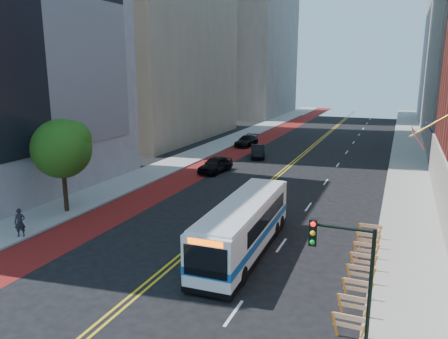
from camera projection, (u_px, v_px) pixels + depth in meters
name	position (u px, v px, depth m)	size (l,w,h in m)	color
ground	(160.00, 274.00, 22.35)	(160.00, 160.00, 0.00)	black
sidewalk_left	(199.00, 153.00, 53.81)	(4.00, 140.00, 0.15)	gray
sidewalk_right	(409.00, 170.00, 45.02)	(4.00, 140.00, 0.15)	gray
bus_lane_paint	(228.00, 156.00, 52.40)	(3.60, 140.00, 0.01)	#5F0D12
center_line_inner	(293.00, 161.00, 49.50)	(0.14, 140.00, 0.01)	gold
center_line_outer	(296.00, 162.00, 49.36)	(0.14, 140.00, 0.01)	gold
lane_dashes	(347.00, 152.00, 54.89)	(0.14, 98.20, 0.01)	silver
construction_barriers	(362.00, 266.00, 21.77)	(1.42, 10.91, 1.00)	orange
street_tree	(63.00, 146.00, 30.82)	(4.20, 4.20, 6.70)	black
traffic_signal	(345.00, 265.00, 14.89)	(2.21, 0.34, 5.07)	black
transit_bus	(244.00, 226.00, 24.69)	(2.77, 11.22, 3.07)	silver
car_a	(215.00, 165.00, 44.11)	(1.89, 4.71, 1.60)	black
car_b	(258.00, 151.00, 51.53)	(1.56, 4.47, 1.47)	black
car_c	(247.00, 141.00, 59.17)	(1.99, 4.89, 1.42)	black
pedestrian	(20.00, 223.00, 26.80)	(0.65, 0.43, 1.78)	black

